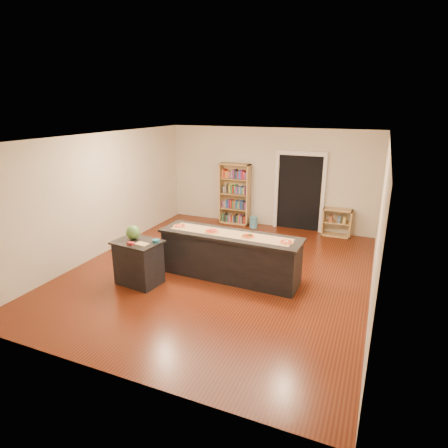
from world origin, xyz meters
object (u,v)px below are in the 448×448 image
at_px(bookshelf, 235,194).
at_px(waste_bin, 254,222).
at_px(low_shelf, 337,223).
at_px(side_counter, 139,262).
at_px(kitchen_island, 230,256).
at_px(watermelon, 133,232).

height_order(bookshelf, waste_bin, bookshelf).
bearing_deg(low_shelf, bookshelf, 179.96).
bearing_deg(bookshelf, side_counter, -93.95).
bearing_deg(side_counter, bookshelf, 92.99).
distance_m(kitchen_island, waste_bin, 3.36).
xyz_separation_m(kitchen_island, side_counter, (-1.56, -0.92, -0.03)).
bearing_deg(watermelon, waste_bin, 75.06).
bearing_deg(bookshelf, low_shelf, -0.04).
relative_size(side_counter, watermelon, 3.20).
height_order(low_shelf, waste_bin, low_shelf).
bearing_deg(kitchen_island, watermelon, -151.44).
bearing_deg(waste_bin, kitchen_island, -79.88).
xyz_separation_m(side_counter, watermelon, (-0.13, 0.08, 0.58)).
xyz_separation_m(kitchen_island, waste_bin, (-0.59, 3.29, -0.31)).
bearing_deg(side_counter, waste_bin, 83.94).
bearing_deg(low_shelf, side_counter, -126.39).
distance_m(waste_bin, watermelon, 4.37).
height_order(kitchen_island, bookshelf, bookshelf).
height_order(side_counter, watermelon, watermelon).
bearing_deg(kitchen_island, waste_bin, 102.09).
xyz_separation_m(side_counter, low_shelf, (3.25, 4.41, -0.07)).
distance_m(kitchen_island, watermelon, 1.97).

